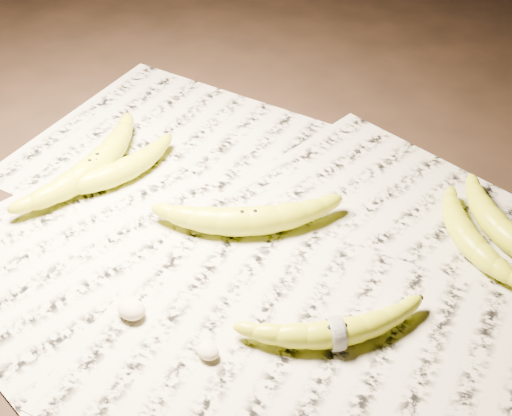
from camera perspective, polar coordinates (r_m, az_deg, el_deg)
The scene contains 12 objects.
ground at distance 0.96m, azimuth -0.29°, elevation -3.13°, with size 3.00×3.00×0.00m, color black.
newspaper_patch at distance 0.94m, azimuth -0.11°, elevation -3.93°, with size 0.90×0.70×0.01m, color #BBB7A0.
banana_left_a at distance 1.08m, azimuth -12.86°, elevation 3.36°, with size 0.23×0.07×0.04m, color yellow, non-canonical shape.
banana_left_b at distance 1.06m, azimuth -10.98°, elevation 2.96°, with size 0.18×0.06×0.04m, color yellow, non-canonical shape.
banana_center at distance 0.96m, azimuth -0.60°, elevation -0.89°, with size 0.22×0.07×0.04m, color yellow, non-canonical shape.
banana_taped at distance 0.83m, azimuth 6.41°, elevation -9.78°, with size 0.20×0.05×0.03m, color yellow, non-canonical shape.
banana_upper_a at distance 1.00m, azimuth 19.01°, elevation -1.47°, with size 0.19×0.06×0.04m, color yellow, non-canonical shape.
banana_upper_b at distance 0.98m, azimuth 16.53°, elevation -2.14°, with size 0.17×0.06×0.03m, color yellow, non-canonical shape.
measuring_tape at distance 0.83m, azimuth 6.41°, elevation -9.78°, with size 0.04×0.04×0.00m, color white.
flesh_chunk_a at distance 0.87m, azimuth -9.97°, elevation -7.82°, with size 0.04×0.03×0.02m, color beige.
flesh_chunk_b at distance 0.88m, azimuth -9.90°, elevation -7.77°, with size 0.03×0.02×0.02m, color beige.
flesh_chunk_c at distance 0.83m, azimuth -3.88°, elevation -11.21°, with size 0.03×0.02×0.02m, color beige.
Camera 1 is at (0.38, -0.58, 0.67)m, focal length 50.00 mm.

